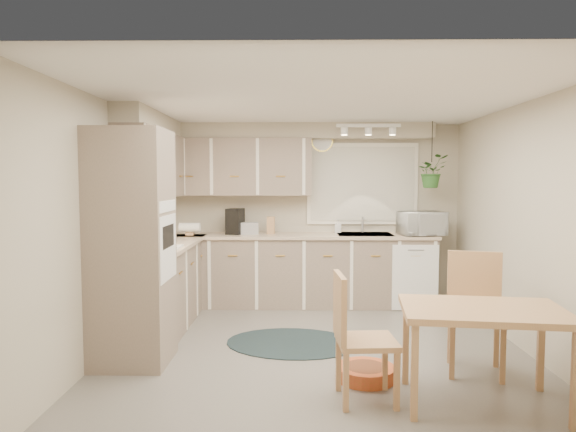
# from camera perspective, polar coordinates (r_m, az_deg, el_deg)

# --- Properties ---
(floor) EXTENTS (4.20, 4.20, 0.00)m
(floor) POSITION_cam_1_polar(r_m,az_deg,el_deg) (5.18, 3.23, -14.57)
(floor) COLOR slate
(floor) RESTS_ON ground
(ceiling) EXTENTS (4.20, 4.20, 0.00)m
(ceiling) POSITION_cam_1_polar(r_m,az_deg,el_deg) (4.97, 3.34, 12.68)
(ceiling) COLOR white
(ceiling) RESTS_ON wall_back
(wall_back) EXTENTS (4.00, 0.04, 2.40)m
(wall_back) POSITION_cam_1_polar(r_m,az_deg,el_deg) (7.03, 2.53, 0.33)
(wall_back) COLOR #B5AB95
(wall_back) RESTS_ON floor
(wall_front) EXTENTS (4.00, 0.04, 2.40)m
(wall_front) POSITION_cam_1_polar(r_m,az_deg,el_deg) (2.85, 5.16, -5.08)
(wall_front) COLOR #B5AB95
(wall_front) RESTS_ON floor
(wall_left) EXTENTS (0.04, 4.20, 2.40)m
(wall_left) POSITION_cam_1_polar(r_m,az_deg,el_deg) (5.24, -19.13, -1.14)
(wall_left) COLOR #B5AB95
(wall_left) RESTS_ON floor
(wall_right) EXTENTS (0.04, 4.20, 2.40)m
(wall_right) POSITION_cam_1_polar(r_m,az_deg,el_deg) (5.40, 24.99, -1.15)
(wall_right) COLOR #B5AB95
(wall_right) RESTS_ON floor
(base_cab_left) EXTENTS (0.60, 1.85, 0.90)m
(base_cab_left) POSITION_cam_1_polar(r_m,az_deg,el_deg) (6.09, -13.47, -7.47)
(base_cab_left) COLOR gray
(base_cab_left) RESTS_ON floor
(base_cab_back) EXTENTS (3.60, 0.60, 0.90)m
(base_cab_back) POSITION_cam_1_polar(r_m,az_deg,el_deg) (6.81, 0.90, -6.14)
(base_cab_back) COLOR gray
(base_cab_back) RESTS_ON floor
(counter_left) EXTENTS (0.64, 1.89, 0.04)m
(counter_left) POSITION_cam_1_polar(r_m,az_deg,el_deg) (6.01, -13.45, -3.08)
(counter_left) COLOR #C3A58E
(counter_left) RESTS_ON base_cab_left
(counter_back) EXTENTS (3.64, 0.64, 0.04)m
(counter_back) POSITION_cam_1_polar(r_m,az_deg,el_deg) (6.74, 0.90, -2.22)
(counter_back) COLOR #C3A58E
(counter_back) RESTS_ON base_cab_back
(oven_stack) EXTENTS (0.65, 0.65, 2.10)m
(oven_stack) POSITION_cam_1_polar(r_m,az_deg,el_deg) (4.80, -16.96, -3.35)
(oven_stack) COLOR gray
(oven_stack) RESTS_ON floor
(wall_oven_face) EXTENTS (0.02, 0.56, 0.58)m
(wall_oven_face) POSITION_cam_1_polar(r_m,az_deg,el_deg) (4.71, -13.24, -3.42)
(wall_oven_face) COLOR white
(wall_oven_face) RESTS_ON oven_stack
(upper_cab_left) EXTENTS (0.35, 2.00, 0.75)m
(upper_cab_left) POSITION_cam_1_polar(r_m,az_deg,el_deg) (6.12, -14.53, 5.52)
(upper_cab_left) COLOR gray
(upper_cab_left) RESTS_ON wall_left
(upper_cab_back) EXTENTS (2.00, 0.35, 0.75)m
(upper_cab_back) POSITION_cam_1_polar(r_m,az_deg,el_deg) (6.88, -5.80, 5.44)
(upper_cab_back) COLOR gray
(upper_cab_back) RESTS_ON wall_back
(soffit_left) EXTENTS (0.30, 2.00, 0.20)m
(soffit_left) POSITION_cam_1_polar(r_m,az_deg,el_deg) (6.16, -14.83, 9.93)
(soffit_left) COLOR #B5AB95
(soffit_left) RESTS_ON wall_left
(soffit_back) EXTENTS (3.60, 0.30, 0.20)m
(soffit_back) POSITION_cam_1_polar(r_m,az_deg,el_deg) (6.89, 0.91, 9.42)
(soffit_back) COLOR #B5AB95
(soffit_back) RESTS_ON wall_back
(cooktop) EXTENTS (0.52, 0.58, 0.02)m
(cooktop) POSITION_cam_1_polar(r_m,az_deg,el_deg) (5.45, -14.83, -3.55)
(cooktop) COLOR white
(cooktop) RESTS_ON counter_left
(range_hood) EXTENTS (0.40, 0.60, 0.14)m
(range_hood) POSITION_cam_1_polar(r_m,az_deg,el_deg) (5.42, -15.12, 1.22)
(range_hood) COLOR white
(range_hood) RESTS_ON upper_cab_left
(window_blinds) EXTENTS (1.40, 0.02, 1.00)m
(window_blinds) POSITION_cam_1_polar(r_m,az_deg,el_deg) (7.04, 8.26, 3.56)
(window_blinds) COLOR beige
(window_blinds) RESTS_ON wall_back
(window_frame) EXTENTS (1.50, 0.02, 1.10)m
(window_frame) POSITION_cam_1_polar(r_m,az_deg,el_deg) (7.05, 8.25, 3.56)
(window_frame) COLOR white
(window_frame) RESTS_ON wall_back
(sink) EXTENTS (0.70, 0.48, 0.10)m
(sink) POSITION_cam_1_polar(r_m,az_deg,el_deg) (6.81, 8.50, -2.36)
(sink) COLOR #B0B2B8
(sink) RESTS_ON counter_back
(dishwasher_front) EXTENTS (0.58, 0.02, 0.83)m
(dishwasher_front) POSITION_cam_1_polar(r_m,az_deg,el_deg) (6.69, 13.95, -6.67)
(dishwasher_front) COLOR white
(dishwasher_front) RESTS_ON base_cab_back
(track_light_bar) EXTENTS (0.80, 0.04, 0.04)m
(track_light_bar) POSITION_cam_1_polar(r_m,az_deg,el_deg) (6.56, 8.93, 9.91)
(track_light_bar) COLOR white
(track_light_bar) RESTS_ON ceiling
(wall_clock) EXTENTS (0.30, 0.03, 0.30)m
(wall_clock) POSITION_cam_1_polar(r_m,az_deg,el_deg) (7.01, 3.80, 8.33)
(wall_clock) COLOR #E0C24F
(wall_clock) RESTS_ON wall_back
(dining_table) EXTENTS (1.24, 0.90, 0.73)m
(dining_table) POSITION_cam_1_polar(r_m,az_deg,el_deg) (4.14, 20.75, -14.38)
(dining_table) COLOR tan
(dining_table) RESTS_ON floor
(chair_left) EXTENTS (0.47, 0.47, 0.96)m
(chair_left) POSITION_cam_1_polar(r_m,az_deg,el_deg) (3.97, 8.74, -13.20)
(chair_left) COLOR tan
(chair_left) RESTS_ON floor
(chair_back) EXTENTS (0.58, 0.58, 1.02)m
(chair_back) POSITION_cam_1_polar(r_m,az_deg,el_deg) (4.72, 20.14, -10.20)
(chair_back) COLOR tan
(chair_back) RESTS_ON floor
(braided_rug) EXTENTS (1.46, 1.17, 0.01)m
(braided_rug) POSITION_cam_1_polar(r_m,az_deg,el_deg) (5.35, 0.47, -13.91)
(braided_rug) COLOR black
(braided_rug) RESTS_ON floor
(pet_bed) EXTENTS (0.62, 0.62, 0.11)m
(pet_bed) POSITION_cam_1_polar(r_m,az_deg,el_deg) (4.48, 8.63, -16.86)
(pet_bed) COLOR #C14226
(pet_bed) RESTS_ON floor
(microwave) EXTENTS (0.61, 0.42, 0.37)m
(microwave) POSITION_cam_1_polar(r_m,az_deg,el_deg) (6.83, 14.62, -0.52)
(microwave) COLOR white
(microwave) RESTS_ON counter_back
(soap_bottle) EXTENTS (0.10, 0.19, 0.09)m
(soap_bottle) POSITION_cam_1_polar(r_m,az_deg,el_deg) (6.91, 5.58, -1.55)
(soap_bottle) COLOR white
(soap_bottle) RESTS_ON counter_back
(hanging_plant) EXTENTS (0.49, 0.52, 0.33)m
(hanging_plant) POSITION_cam_1_polar(r_m,az_deg,el_deg) (6.84, 15.66, 4.40)
(hanging_plant) COLOR #2C5E25
(hanging_plant) RESTS_ON ceiling
(coffee_maker) EXTENTS (0.24, 0.27, 0.34)m
(coffee_maker) POSITION_cam_1_polar(r_m,az_deg,el_deg) (6.77, -5.90, -0.60)
(coffee_maker) COLOR black
(coffee_maker) RESTS_ON counter_back
(toaster) EXTENTS (0.27, 0.17, 0.15)m
(toaster) POSITION_cam_1_polar(r_m,az_deg,el_deg) (6.78, -4.39, -1.36)
(toaster) COLOR #B0B2B8
(toaster) RESTS_ON counter_back
(knife_block) EXTENTS (0.10, 0.10, 0.23)m
(knife_block) POSITION_cam_1_polar(r_m,az_deg,el_deg) (6.79, -1.92, -1.04)
(knife_block) COLOR tan
(knife_block) RESTS_ON counter_back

